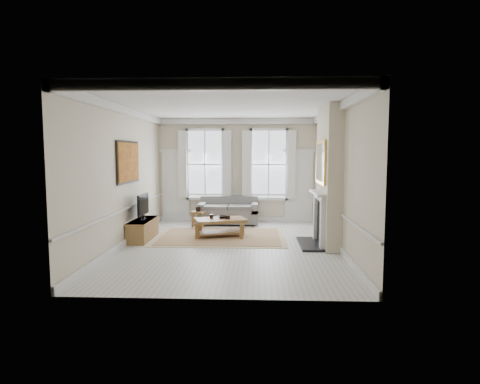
{
  "coord_description": "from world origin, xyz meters",
  "views": [
    {
      "loc": [
        0.67,
        -9.65,
        2.28
      ],
      "look_at": [
        0.22,
        0.87,
        1.25
      ],
      "focal_mm": 30.0,
      "sensor_mm": 36.0,
      "label": 1
    }
  ],
  "objects_px": {
    "tv_stand": "(143,230)",
    "side_table": "(198,215)",
    "sofa": "(229,213)",
    "coffee_table": "(220,222)"
  },
  "relations": [
    {
      "from": "sofa",
      "to": "side_table",
      "type": "height_order",
      "value": "sofa"
    },
    {
      "from": "sofa",
      "to": "side_table",
      "type": "relative_size",
      "value": 3.88
    },
    {
      "from": "coffee_table",
      "to": "tv_stand",
      "type": "xyz_separation_m",
      "value": [
        -2.02,
        -0.39,
        -0.16
      ]
    },
    {
      "from": "side_table",
      "to": "tv_stand",
      "type": "xyz_separation_m",
      "value": [
        -1.2,
        -1.84,
        -0.12
      ]
    },
    {
      "from": "sofa",
      "to": "tv_stand",
      "type": "xyz_separation_m",
      "value": [
        -2.1,
        -2.45,
        -0.1
      ]
    },
    {
      "from": "tv_stand",
      "to": "side_table",
      "type": "bearing_deg",
      "value": 56.91
    },
    {
      "from": "side_table",
      "to": "coffee_table",
      "type": "xyz_separation_m",
      "value": [
        0.82,
        -1.46,
        0.04
      ]
    },
    {
      "from": "coffee_table",
      "to": "side_table",
      "type": "bearing_deg",
      "value": 102.29
    },
    {
      "from": "sofa",
      "to": "coffee_table",
      "type": "distance_m",
      "value": 2.06
    },
    {
      "from": "sofa",
      "to": "coffee_table",
      "type": "xyz_separation_m",
      "value": [
        -0.08,
        -2.06,
        0.06
      ]
    }
  ]
}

